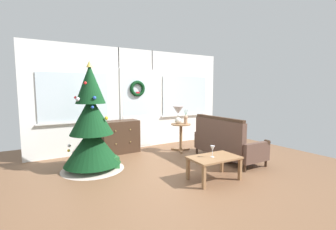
{
  "coord_description": "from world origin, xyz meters",
  "views": [
    {
      "loc": [
        -2.42,
        -3.58,
        1.52
      ],
      "look_at": [
        0.05,
        0.55,
        1.0
      ],
      "focal_mm": 25.01,
      "sensor_mm": 36.0,
      "label": 1
    }
  ],
  "objects_px": {
    "table_lamp": "(178,112)",
    "gift_box": "(112,163)",
    "coffee_table": "(214,160)",
    "wine_glass": "(212,149)",
    "dresser_cabinet": "(120,137)",
    "christmas_tree": "(92,130)",
    "side_table": "(181,132)",
    "flower_vase": "(186,119)",
    "settee_sofa": "(225,143)"
  },
  "relations": [
    {
      "from": "wine_glass",
      "to": "gift_box",
      "type": "height_order",
      "value": "wine_glass"
    },
    {
      "from": "side_table",
      "to": "table_lamp",
      "type": "bearing_deg",
      "value": 146.31
    },
    {
      "from": "dresser_cabinet",
      "to": "flower_vase",
      "type": "xyz_separation_m",
      "value": [
        1.45,
        -0.7,
        0.41
      ]
    },
    {
      "from": "wine_glass",
      "to": "gift_box",
      "type": "relative_size",
      "value": 0.82
    },
    {
      "from": "dresser_cabinet",
      "to": "wine_glass",
      "type": "distance_m",
      "value": 2.59
    },
    {
      "from": "table_lamp",
      "to": "gift_box",
      "type": "xyz_separation_m",
      "value": [
        -1.82,
        -0.46,
        -0.85
      ]
    },
    {
      "from": "christmas_tree",
      "to": "gift_box",
      "type": "distance_m",
      "value": 0.73
    },
    {
      "from": "table_lamp",
      "to": "flower_vase",
      "type": "xyz_separation_m",
      "value": [
        0.16,
        -0.1,
        -0.17
      ]
    },
    {
      "from": "flower_vase",
      "to": "coffee_table",
      "type": "height_order",
      "value": "flower_vase"
    },
    {
      "from": "flower_vase",
      "to": "dresser_cabinet",
      "type": "bearing_deg",
      "value": 154.42
    },
    {
      "from": "table_lamp",
      "to": "wine_glass",
      "type": "relative_size",
      "value": 2.26
    },
    {
      "from": "side_table",
      "to": "gift_box",
      "type": "distance_m",
      "value": 1.96
    },
    {
      "from": "christmas_tree",
      "to": "gift_box",
      "type": "height_order",
      "value": "christmas_tree"
    },
    {
      "from": "christmas_tree",
      "to": "wine_glass",
      "type": "distance_m",
      "value": 2.27
    },
    {
      "from": "dresser_cabinet",
      "to": "table_lamp",
      "type": "xyz_separation_m",
      "value": [
        1.29,
        -0.6,
        0.58
      ]
    },
    {
      "from": "coffee_table",
      "to": "gift_box",
      "type": "relative_size",
      "value": 3.62
    },
    {
      "from": "table_lamp",
      "to": "wine_glass",
      "type": "height_order",
      "value": "table_lamp"
    },
    {
      "from": "gift_box",
      "to": "table_lamp",
      "type": "bearing_deg",
      "value": 14.04
    },
    {
      "from": "dresser_cabinet",
      "to": "flower_vase",
      "type": "relative_size",
      "value": 2.61
    },
    {
      "from": "dresser_cabinet",
      "to": "table_lamp",
      "type": "relative_size",
      "value": 2.08
    },
    {
      "from": "gift_box",
      "to": "side_table",
      "type": "bearing_deg",
      "value": 12.45
    },
    {
      "from": "side_table",
      "to": "coffee_table",
      "type": "height_order",
      "value": "side_table"
    },
    {
      "from": "wine_glass",
      "to": "coffee_table",
      "type": "bearing_deg",
      "value": 1.21
    },
    {
      "from": "dresser_cabinet",
      "to": "table_lamp",
      "type": "bearing_deg",
      "value": -24.73
    },
    {
      "from": "wine_glass",
      "to": "settee_sofa",
      "type": "bearing_deg",
      "value": 35.93
    },
    {
      "from": "side_table",
      "to": "flower_vase",
      "type": "height_order",
      "value": "flower_vase"
    },
    {
      "from": "dresser_cabinet",
      "to": "side_table",
      "type": "distance_m",
      "value": 1.5
    },
    {
      "from": "settee_sofa",
      "to": "side_table",
      "type": "xyz_separation_m",
      "value": [
        -0.38,
        1.13,
        0.11
      ]
    },
    {
      "from": "christmas_tree",
      "to": "side_table",
      "type": "bearing_deg",
      "value": 6.39
    },
    {
      "from": "table_lamp",
      "to": "wine_glass",
      "type": "bearing_deg",
      "value": -106.27
    },
    {
      "from": "christmas_tree",
      "to": "gift_box",
      "type": "xyz_separation_m",
      "value": [
        0.32,
        -0.17,
        -0.64
      ]
    },
    {
      "from": "settee_sofa",
      "to": "flower_vase",
      "type": "bearing_deg",
      "value": 104.57
    },
    {
      "from": "settee_sofa",
      "to": "coffee_table",
      "type": "distance_m",
      "value": 1.19
    },
    {
      "from": "dresser_cabinet",
      "to": "gift_box",
      "type": "xyz_separation_m",
      "value": [
        -0.53,
        -1.05,
        -0.27
      ]
    },
    {
      "from": "table_lamp",
      "to": "wine_glass",
      "type": "xyz_separation_m",
      "value": [
        -0.55,
        -1.88,
        -0.43
      ]
    },
    {
      "from": "coffee_table",
      "to": "wine_glass",
      "type": "bearing_deg",
      "value": -178.79
    },
    {
      "from": "coffee_table",
      "to": "settee_sofa",
      "type": "bearing_deg",
      "value": 37.09
    },
    {
      "from": "dresser_cabinet",
      "to": "flower_vase",
      "type": "height_order",
      "value": "flower_vase"
    },
    {
      "from": "flower_vase",
      "to": "wine_glass",
      "type": "relative_size",
      "value": 1.79
    },
    {
      "from": "christmas_tree",
      "to": "wine_glass",
      "type": "height_order",
      "value": "christmas_tree"
    },
    {
      "from": "wine_glass",
      "to": "table_lamp",
      "type": "bearing_deg",
      "value": 73.73
    },
    {
      "from": "dresser_cabinet",
      "to": "coffee_table",
      "type": "bearing_deg",
      "value": -72.42
    },
    {
      "from": "christmas_tree",
      "to": "coffee_table",
      "type": "distance_m",
      "value": 2.32
    },
    {
      "from": "coffee_table",
      "to": "gift_box",
      "type": "height_order",
      "value": "coffee_table"
    },
    {
      "from": "christmas_tree",
      "to": "coffee_table",
      "type": "bearing_deg",
      "value": -44.29
    },
    {
      "from": "dresser_cabinet",
      "to": "coffee_table",
      "type": "height_order",
      "value": "dresser_cabinet"
    },
    {
      "from": "flower_vase",
      "to": "wine_glass",
      "type": "distance_m",
      "value": 1.94
    },
    {
      "from": "flower_vase",
      "to": "coffee_table",
      "type": "relative_size",
      "value": 0.41
    },
    {
      "from": "christmas_tree",
      "to": "settee_sofa",
      "type": "distance_m",
      "value": 2.75
    },
    {
      "from": "wine_glass",
      "to": "gift_box",
      "type": "distance_m",
      "value": 1.96
    }
  ]
}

